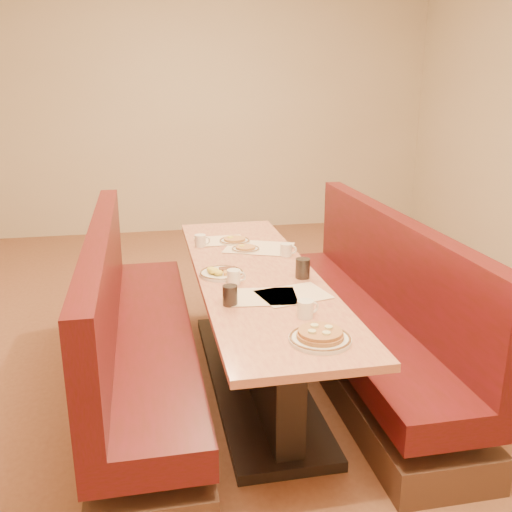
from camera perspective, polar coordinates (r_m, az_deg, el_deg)
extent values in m
plane|color=#9E6647|center=(3.72, -0.01, -12.59)|extent=(8.00, 8.00, 0.00)
cube|color=beige|center=(7.21, -6.43, 13.53)|extent=(6.00, 0.04, 2.80)
cube|color=black|center=(3.71, -0.01, -12.18)|extent=(0.55, 1.88, 0.06)
cube|color=black|center=(3.56, -0.01, -7.62)|extent=(0.15, 1.75, 0.71)
cube|color=#E49E69|center=(3.42, -0.01, -1.90)|extent=(0.70, 2.50, 0.04)
cube|color=#4C3326|center=(3.62, -10.79, -12.04)|extent=(0.55, 2.50, 0.20)
cube|color=#560E18|center=(3.50, -11.04, -8.17)|extent=(0.55, 2.50, 0.16)
cube|color=#560E18|center=(3.36, -15.07, -2.49)|extent=(0.12, 2.50, 0.60)
cube|color=#4C3326|center=(3.85, 10.06, -10.12)|extent=(0.55, 2.50, 0.20)
cube|color=#560E18|center=(3.73, 10.27, -6.44)|extent=(0.55, 2.50, 0.16)
cube|color=#560E18|center=(3.68, 13.70, -0.67)|extent=(0.12, 2.50, 0.60)
cube|color=beige|center=(3.02, 0.72, -4.08)|extent=(0.38, 0.30, 0.00)
cube|color=beige|center=(3.05, 3.75, -3.85)|extent=(0.41, 0.34, 0.00)
cube|color=beige|center=(4.06, -3.64, 1.54)|extent=(0.35, 0.27, 0.00)
cube|color=beige|center=(3.89, 0.32, 0.85)|extent=(0.54, 0.48, 0.00)
cylinder|color=white|center=(2.54, 6.42, -8.29)|extent=(0.28, 0.28, 0.02)
torus|color=brown|center=(2.54, 6.42, -8.11)|extent=(0.27, 0.27, 0.01)
cylinder|color=#BA8542|center=(2.53, 6.43, -7.91)|extent=(0.21, 0.21, 0.02)
cylinder|color=#BA8542|center=(2.53, 6.44, -7.56)|extent=(0.19, 0.19, 0.02)
cylinder|color=beige|center=(2.55, 7.27, -7.08)|extent=(0.04, 0.04, 0.01)
cylinder|color=beige|center=(2.56, 5.86, -6.94)|extent=(0.04, 0.04, 0.01)
cylinder|color=beige|center=(2.50, 5.62, -7.52)|extent=(0.04, 0.04, 0.01)
cylinder|color=beige|center=(2.49, 7.06, -7.66)|extent=(0.04, 0.04, 0.01)
cylinder|color=white|center=(3.36, -3.47, -1.78)|extent=(0.26, 0.26, 0.02)
torus|color=brown|center=(3.35, -3.47, -1.64)|extent=(0.26, 0.26, 0.01)
ellipsoid|color=yellow|center=(3.33, -4.28, -1.47)|extent=(0.07, 0.07, 0.04)
ellipsoid|color=yellow|center=(3.30, -3.78, -1.69)|extent=(0.06, 0.06, 0.03)
ellipsoid|color=yellow|center=(3.37, -4.52, -1.33)|extent=(0.05, 0.05, 0.03)
cylinder|color=brown|center=(3.37, -2.92, -1.36)|extent=(0.10, 0.03, 0.02)
cylinder|color=brown|center=(3.39, -2.94, -1.20)|extent=(0.10, 0.03, 0.02)
cube|color=gold|center=(3.32, -2.56, -1.68)|extent=(0.09, 0.07, 0.02)
cylinder|color=white|center=(3.83, -1.05, 0.66)|extent=(0.19, 0.19, 0.01)
torus|color=brown|center=(3.83, -1.05, 0.76)|extent=(0.18, 0.18, 0.01)
cylinder|color=#C77C46|center=(3.83, -1.05, 0.87)|extent=(0.13, 0.13, 0.01)
ellipsoid|color=yellow|center=(3.84, -1.44, 1.01)|extent=(0.04, 0.04, 0.02)
cylinder|color=white|center=(4.02, -2.15, 1.47)|extent=(0.22, 0.22, 0.02)
torus|color=brown|center=(4.02, -2.15, 1.58)|extent=(0.21, 0.21, 0.01)
cylinder|color=#C77C46|center=(4.02, -2.15, 1.70)|extent=(0.15, 0.15, 0.02)
ellipsoid|color=yellow|center=(4.03, -2.57, 1.85)|extent=(0.05, 0.05, 0.02)
cylinder|color=white|center=(2.77, 4.95, -5.31)|extent=(0.08, 0.08, 0.09)
torus|color=white|center=(2.79, 5.73, -5.17)|extent=(0.06, 0.03, 0.06)
cylinder|color=black|center=(2.75, 4.97, -4.60)|extent=(0.07, 0.07, 0.01)
cylinder|color=white|center=(3.20, -2.24, -2.10)|extent=(0.08, 0.08, 0.08)
torus|color=white|center=(3.20, -1.51, -2.08)|extent=(0.06, 0.02, 0.06)
cylinder|color=black|center=(3.19, -2.25, -1.50)|extent=(0.07, 0.07, 0.01)
cylinder|color=white|center=(3.71, 3.03, 0.63)|extent=(0.08, 0.08, 0.08)
torus|color=white|center=(3.71, 3.66, 0.62)|extent=(0.06, 0.02, 0.06)
cylinder|color=black|center=(3.70, 3.04, 1.15)|extent=(0.07, 0.07, 0.01)
cylinder|color=white|center=(3.94, -5.60, 1.54)|extent=(0.08, 0.08, 0.08)
torus|color=white|center=(3.94, -5.00, 1.55)|extent=(0.06, 0.02, 0.06)
cylinder|color=black|center=(3.93, -5.61, 2.04)|extent=(0.07, 0.07, 0.01)
cylinder|color=black|center=(2.90, -2.62, -3.97)|extent=(0.07, 0.07, 0.10)
cylinder|color=silver|center=(2.90, -2.62, -3.95)|extent=(0.08, 0.08, 0.10)
cylinder|color=black|center=(3.30, 4.69, -1.25)|extent=(0.08, 0.08, 0.11)
cylinder|color=silver|center=(3.30, 4.69, -1.23)|extent=(0.08, 0.08, 0.12)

